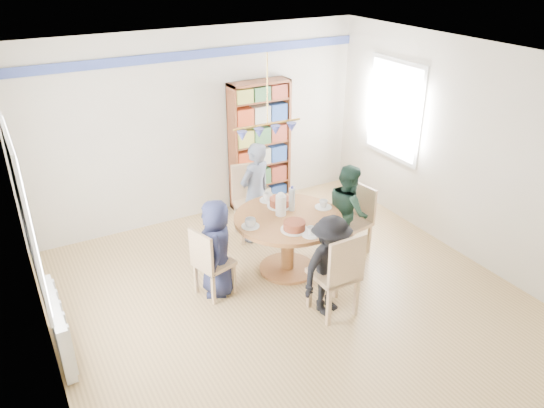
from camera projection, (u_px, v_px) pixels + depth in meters
ground at (289, 299)px, 6.09m from camera, size 5.00×5.00×0.00m
room_shell at (231, 145)px, 5.92m from camera, size 5.00×5.00×5.00m
radiator at (59, 327)px, 5.12m from camera, size 0.12×1.00×0.60m
dining_table at (288, 231)px, 6.39m from camera, size 1.30×1.30×0.75m
chair_left at (209, 260)px, 5.95m from camera, size 0.48×0.48×0.86m
chair_right at (357, 216)px, 6.85m from camera, size 0.46×0.46×0.90m
chair_far at (250, 197)px, 7.23m from camera, size 0.52×0.52×1.01m
chair_near at (339, 272)px, 5.59m from camera, size 0.46×0.46×1.02m
person_left at (217, 248)px, 5.98m from camera, size 0.55×0.67×1.17m
person_right at (348, 211)px, 6.71m from camera, size 0.62×0.71×1.25m
person_far at (255, 193)px, 7.02m from camera, size 0.59×0.48×1.40m
person_near at (330, 266)px, 5.65m from camera, size 0.83×0.60×1.17m
bookshelf at (260, 147)px, 7.88m from camera, size 0.92×0.28×1.93m
tableware at (285, 211)px, 6.29m from camera, size 1.22×1.22×0.32m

